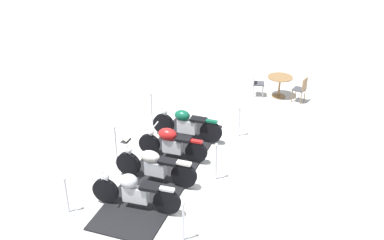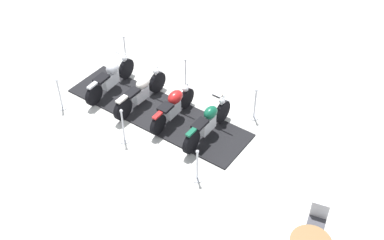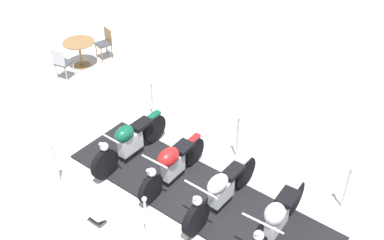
# 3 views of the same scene
# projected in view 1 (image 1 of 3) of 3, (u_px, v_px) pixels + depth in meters

# --- Properties ---
(ground_plane) EXTENTS (80.00, 80.00, 0.00)m
(ground_plane) POSITION_uv_depth(u_px,v_px,m) (165.00, 170.00, 12.63)
(ground_plane) COLOR silver
(display_platform) EXTENTS (2.13, 5.89, 0.04)m
(display_platform) POSITION_uv_depth(u_px,v_px,m) (165.00, 169.00, 12.62)
(display_platform) COLOR black
(display_platform) RESTS_ON ground_plane
(motorcycle_forest) EXTENTS (2.20, 0.70, 0.98)m
(motorcycle_forest) POSITION_uv_depth(u_px,v_px,m) (186.00, 124.00, 13.89)
(motorcycle_forest) COLOR black
(motorcycle_forest) RESTS_ON display_platform
(motorcycle_maroon) EXTENTS (2.03, 0.62, 0.92)m
(motorcycle_maroon) POSITION_uv_depth(u_px,v_px,m) (171.00, 142.00, 12.89)
(motorcycle_maroon) COLOR black
(motorcycle_maroon) RESTS_ON display_platform
(motorcycle_cream) EXTENTS (2.25, 0.71, 0.99)m
(motorcycle_cream) POSITION_uv_depth(u_px,v_px,m) (154.00, 165.00, 11.91)
(motorcycle_cream) COLOR black
(motorcycle_cream) RESTS_ON display_platform
(motorcycle_chrome) EXTENTS (2.23, 0.75, 0.97)m
(motorcycle_chrome) POSITION_uv_depth(u_px,v_px,m) (134.00, 191.00, 10.90)
(motorcycle_chrome) COLOR black
(motorcycle_chrome) RESTS_ON display_platform
(stanchion_right_mid) EXTENTS (0.33, 0.33, 1.10)m
(stanchion_right_mid) POSITION_uv_depth(u_px,v_px,m) (116.00, 149.00, 12.89)
(stanchion_right_mid) COLOR silver
(stanchion_right_mid) RESTS_ON ground_plane
(stanchion_right_front) EXTENTS (0.29, 0.29, 1.05)m
(stanchion_right_front) POSITION_uv_depth(u_px,v_px,m) (152.00, 112.00, 14.93)
(stanchion_right_front) COLOR silver
(stanchion_right_front) RESTS_ON ground_plane
(stanchion_left_rear) EXTENTS (0.28, 0.28, 1.06)m
(stanchion_left_rear) POSITION_uv_depth(u_px,v_px,m) (184.00, 227.00, 9.98)
(stanchion_left_rear) COLOR silver
(stanchion_left_rear) RESTS_ON ground_plane
(stanchion_left_mid) EXTENTS (0.32, 0.32, 1.12)m
(stanchion_left_mid) POSITION_uv_depth(u_px,v_px,m) (216.00, 168.00, 12.03)
(stanchion_left_mid) COLOR silver
(stanchion_left_mid) RESTS_ON ground_plane
(stanchion_right_rear) EXTENTS (0.35, 0.35, 1.01)m
(stanchion_right_rear) POSITION_uv_depth(u_px,v_px,m) (68.00, 203.00, 10.87)
(stanchion_right_rear) COLOR silver
(stanchion_right_rear) RESTS_ON ground_plane
(stanchion_left_front) EXTENTS (0.32, 0.32, 1.02)m
(stanchion_left_front) POSITION_uv_depth(u_px,v_px,m) (239.00, 127.00, 14.10)
(stanchion_left_front) COLOR silver
(stanchion_left_front) RESTS_ON ground_plane
(info_placard) EXTENTS (0.24, 0.36, 0.19)m
(info_placard) POSITION_uv_depth(u_px,v_px,m) (126.00, 139.00, 13.99)
(info_placard) COLOR #333338
(info_placard) RESTS_ON ground_plane
(cafe_table) EXTENTS (0.90, 0.90, 0.77)m
(cafe_table) POSITION_uv_depth(u_px,v_px,m) (280.00, 82.00, 16.60)
(cafe_table) COLOR olive
(cafe_table) RESTS_ON ground_plane
(cafe_chair_near_table) EXTENTS (0.45, 0.45, 0.94)m
(cafe_chair_near_table) POSITION_uv_depth(u_px,v_px,m) (257.00, 82.00, 16.70)
(cafe_chair_near_table) COLOR #B7B7BC
(cafe_chair_near_table) RESTS_ON ground_plane
(cafe_chair_across_table) EXTENTS (0.51, 0.51, 0.92)m
(cafe_chair_across_table) POSITION_uv_depth(u_px,v_px,m) (301.00, 88.00, 16.21)
(cafe_chair_across_table) COLOR olive
(cafe_chair_across_table) RESTS_ON ground_plane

